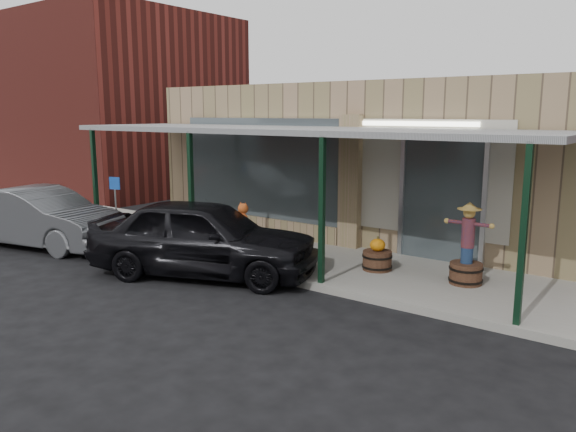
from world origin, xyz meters
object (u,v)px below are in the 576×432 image
Objects in this scene: barrel_pumpkin at (377,258)px; car_grey at (41,218)px; handicap_sign at (115,198)px; barrel_scarecrow at (467,256)px; parked_sedan at (204,237)px.

barrel_pumpkin is 0.16× the size of car_grey.
barrel_scarecrow is at bearing -6.94° from handicap_sign.
barrel_pumpkin is 0.14× the size of parked_sedan.
barrel_pumpkin is at bearing 164.32° from barrel_scarecrow.
parked_sedan is at bearing -175.34° from barrel_scarecrow.
handicap_sign reaches higher than parked_sedan.
handicap_sign reaches higher than car_grey.
parked_sedan is (-3.01, -2.13, 0.43)m from barrel_pumpkin.
handicap_sign reaches higher than barrel_pumpkin.
barrel_scarecrow reaches higher than handicap_sign.
car_grey is (-5.27, -0.66, -0.07)m from parked_sedan.
parked_sedan is 1.13× the size of car_grey.
car_grey is (-8.28, -2.79, 0.36)m from barrel_pumpkin.
barrel_scarecrow is 5.37m from parked_sedan.
barrel_pumpkin is 8.75m from car_grey.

